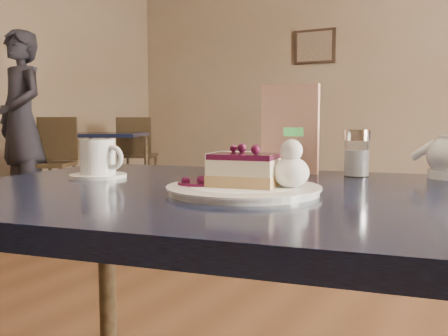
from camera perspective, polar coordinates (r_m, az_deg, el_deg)
The scene contains 11 objects.
main_table at distance 0.92m, azimuth 3.09°, elevation -7.08°, with size 1.26×0.95×0.71m.
dessert_plate at distance 0.86m, azimuth 2.25°, elevation -2.51°, with size 0.26×0.26×0.01m, color white.
cheesecake_slice at distance 0.86m, azimuth 2.26°, elevation -0.25°, with size 0.13×0.10×0.06m.
whipped_cream at distance 0.85m, azimuth 7.68°, elevation -0.48°, with size 0.06×0.06×0.05m.
berry_sauce at distance 0.88m, azimuth -2.86°, elevation -1.73°, with size 0.08×0.08×0.01m, color #3C0F20.
coffee_set at distance 1.12m, azimuth -14.14°, elevation 0.82°, with size 0.13×0.12×0.08m.
menu_card at distance 1.19m, azimuth 7.57°, elevation 4.45°, with size 0.13×0.03×0.21m, color beige.
sugar_shaker at distance 1.14m, azimuth 14.94°, elevation 1.70°, with size 0.06×0.06×0.10m.
napkin_stack at distance 1.20m, azimuth 1.35°, elevation 0.61°, with size 0.11×0.11×0.05m, color white.
bg_table_far_left at distance 5.43m, azimuth -14.02°, elevation -2.78°, with size 1.16×1.70×1.13m.
patron at distance 4.91m, azimuth -22.18°, elevation 4.98°, with size 0.60×0.39×1.65m, color black.
Camera 1 is at (0.48, -0.82, 0.84)m, focal length 40.00 mm.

